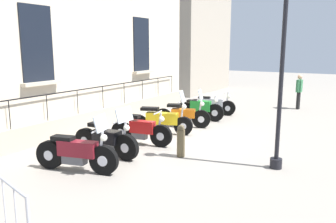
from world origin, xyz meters
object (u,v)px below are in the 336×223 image
motorcycle_orange (183,115)px  crowd_barrier (0,204)px  lamppost (283,57)px  bollard (181,141)px  motorcycle_silver (212,105)px  motorcycle_black (106,140)px  motorcycle_red (141,131)px  motorcycle_green (200,109)px  motorcycle_maroon (77,153)px  motorcycle_yellow (161,121)px  pedestrian_standing (299,90)px

motorcycle_orange → crowd_barrier: bearing=-82.0°
lamppost → bollard: bearing=-170.6°
motorcycle_silver → bollard: bearing=-74.4°
motorcycle_black → motorcycle_red: size_ratio=1.05×
lamppost → bollard: (-2.36, -0.39, -2.18)m
motorcycle_black → motorcycle_silver: motorcycle_black is taller
bollard → crowd_barrier: bearing=-95.4°
motorcycle_black → crowd_barrier: bearing=-72.0°
motorcycle_green → motorcycle_silver: (-0.05, 1.28, -0.04)m
motorcycle_maroon → crowd_barrier: bearing=-67.5°
motorcycle_silver → bollard: size_ratio=2.34×
motorcycle_black → lamppost: (4.05, 1.38, 2.17)m
motorcycle_black → motorcycle_red: (0.17, 1.36, -0.03)m
motorcycle_orange → lamppost: (3.90, -2.57, 2.18)m
motorcycle_maroon → motorcycle_silver: motorcycle_maroon is taller
motorcycle_yellow → motorcycle_silver: motorcycle_yellow is taller
motorcycle_yellow → lamppost: bearing=-18.4°
pedestrian_standing → crowd_barrier: bearing=-97.5°
pedestrian_standing → motorcycle_silver: bearing=-131.9°
motorcycle_yellow → motorcycle_green: (0.17, 2.58, 0.00)m
motorcycle_red → bollard: motorcycle_red is taller
motorcycle_red → motorcycle_silver: (-0.04, 5.22, -0.00)m
motorcycle_yellow → crowd_barrier: (1.22, -6.52, 0.12)m
motorcycle_maroon → motorcycle_yellow: 3.92m
motorcycle_yellow → motorcycle_black: bearing=-90.3°
motorcycle_red → bollard: bearing=-13.9°
motorcycle_orange → motorcycle_maroon: bearing=-90.0°
motorcycle_maroon → motorcycle_green: bearing=89.8°
lamppost → pedestrian_standing: size_ratio=3.15×
motorcycle_maroon → motorcycle_green: motorcycle_maroon is taller
motorcycle_silver → pedestrian_standing: (2.91, 3.25, 0.48)m
motorcycle_maroon → motorcycle_yellow: bearing=92.1°
motorcycle_yellow → motorcycle_green: size_ratio=1.06×
motorcycle_yellow → crowd_barrier: size_ratio=0.95×
motorcycle_red → lamppost: (3.89, 0.02, 2.19)m
bollard → motorcycle_yellow: bearing=134.0°
pedestrian_standing → motorcycle_yellow: bearing=-113.0°
motorcycle_red → motorcycle_maroon: bearing=-90.2°
motorcycle_black → motorcycle_orange: size_ratio=1.03×
motorcycle_red → motorcycle_green: motorcycle_red is taller
motorcycle_black → motorcycle_red: bearing=83.1°
motorcycle_maroon → motorcycle_orange: size_ratio=1.04×
motorcycle_orange → motorcycle_silver: motorcycle_orange is taller
motorcycle_black → pedestrian_standing: pedestrian_standing is taller
motorcycle_yellow → motorcycle_orange: 1.23m
motorcycle_red → motorcycle_green: (0.01, 3.94, 0.04)m
motorcycle_black → motorcycle_yellow: bearing=89.7°
motorcycle_maroon → bollard: motorcycle_maroon is taller
motorcycle_green → pedestrian_standing: pedestrian_standing is taller
bollard → pedestrian_standing: 8.96m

